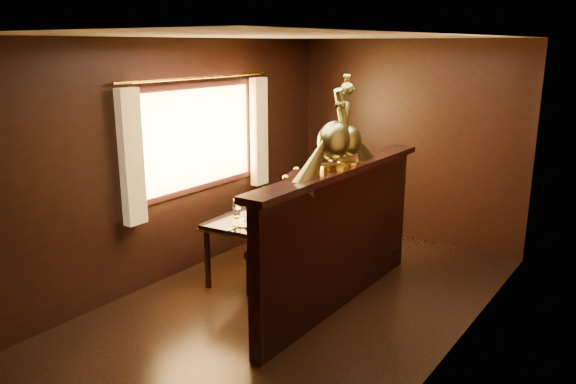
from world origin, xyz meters
name	(u,v)px	position (x,y,z in m)	size (l,w,h in m)	color
ground	(294,306)	(0.00, 0.00, 0.00)	(5.00, 5.00, 0.00)	black
room_shell	(288,142)	(-0.09, 0.02, 1.58)	(3.04, 5.04, 2.52)	black
partition	(340,234)	(0.32, 0.30, 0.71)	(0.26, 2.70, 1.36)	black
dining_table	(257,221)	(-0.75, 0.39, 0.62)	(0.83, 1.23, 0.88)	black
chair_left	(284,230)	(-0.27, 0.22, 0.66)	(0.58, 0.59, 1.27)	black
chair_right	(318,216)	(-0.27, 0.85, 0.65)	(0.54, 0.56, 1.24)	black
peacock_left	(334,123)	(0.33, 0.14, 1.77)	(0.26, 0.69, 0.82)	#194B2E
peacock_right	(349,128)	(0.33, 0.41, 1.70)	(0.21, 0.57, 0.67)	#194B2E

